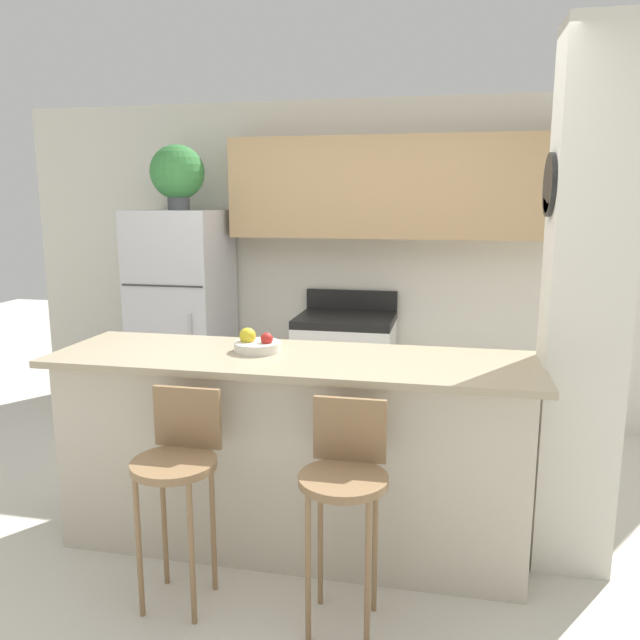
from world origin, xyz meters
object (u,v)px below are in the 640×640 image
stove_range (345,373)px  bar_stool_right (345,480)px  refrigerator (183,318)px  trash_bin (241,412)px  potted_plant_on_fridge (177,174)px  fruit_bowl (256,344)px  bar_stool_left (178,465)px

stove_range → bar_stool_right: 2.29m
refrigerator → trash_bin: 0.90m
potted_plant_on_fridge → fruit_bowl: size_ratio=2.05×
stove_range → trash_bin: 0.85m
refrigerator → bar_stool_left: refrigerator is taller
bar_stool_right → trash_bin: bearing=120.1°
refrigerator → trash_bin: size_ratio=4.49×
refrigerator → bar_stool_right: 2.78m
potted_plant_on_fridge → fruit_bowl: 2.15m
stove_range → bar_stool_left: 2.29m
refrigerator → fruit_bowl: bearing=-54.8°
bar_stool_right → potted_plant_on_fridge: 3.08m
refrigerator → stove_range: size_ratio=1.59×
bar_stool_left → trash_bin: (-0.39, 1.95, -0.45)m
bar_stool_right → fruit_bowl: bearing=132.8°
refrigerator → bar_stool_right: (1.68, -2.20, -0.21)m
potted_plant_on_fridge → fruit_bowl: potted_plant_on_fridge is taller
stove_range → bar_stool_left: bearing=-99.2°
stove_range → fruit_bowl: bearing=-96.7°
bar_stool_left → bar_stool_right: bearing=0.0°
fruit_bowl → bar_stool_left: bearing=-105.6°
refrigerator → trash_bin: bearing=-24.2°
fruit_bowl → trash_bin: (-0.56, 1.33, -0.86)m
stove_range → fruit_bowl: (-0.19, -1.64, 0.59)m
stove_range → bar_stool_right: stove_range is taller
bar_stool_right → trash_bin: size_ratio=2.52×
bar_stool_left → potted_plant_on_fridge: 2.74m
stove_range → potted_plant_on_fridge: size_ratio=2.17×
bar_stool_right → fruit_bowl: fruit_bowl is taller
refrigerator → fruit_bowl: 1.95m
stove_range → bar_stool_left: stove_range is taller
fruit_bowl → trash_bin: fruit_bowl is taller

